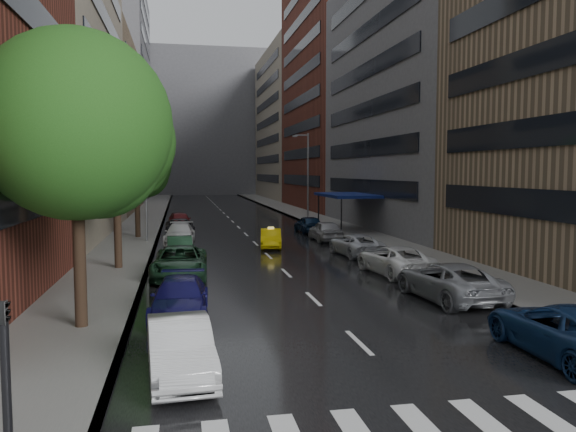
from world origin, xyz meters
The scene contains 18 objects.
ground centered at (0.00, 0.00, 0.00)m, with size 220.00×220.00×0.00m, color gray.
road centered at (0.00, 50.00, 0.01)m, with size 14.00×140.00×0.01m, color black.
sidewalk_left centered at (-9.00, 50.00, 0.07)m, with size 4.00×140.00×0.15m, color gray.
sidewalk_right centered at (9.00, 50.00, 0.07)m, with size 4.00×140.00×0.15m, color gray.
crosswalk centered at (0.20, -2.00, 0.01)m, with size 13.15×2.80×0.01m.
buildings_left centered at (-15.00, 58.79, 15.99)m, with size 8.00×108.00×38.00m.
buildings_right centered at (15.00, 56.70, 15.03)m, with size 8.05×109.10×36.00m.
building_far centered at (0.00, 118.00, 16.00)m, with size 40.00×14.00×32.00m, color slate.
tree_near centered at (-8.60, 7.01, 6.72)m, with size 6.16×6.16×9.82m.
tree_mid centered at (-8.60, 18.49, 6.78)m, with size 6.21×6.21×9.90m.
tree_far centered at (-8.60, 32.63, 5.83)m, with size 5.35×5.35×8.53m.
taxi centered at (0.74, 25.56, 0.65)m, with size 1.38×3.95×1.30m, color yellow.
parked_cars_left centered at (-5.40, 21.93, 0.74)m, with size 2.90×41.84×1.60m.
parked_cars_right centered at (5.40, 15.51, 0.75)m, with size 2.95×37.51×1.55m.
traffic_light centered at (-7.60, -4.48, 2.23)m, with size 0.18×0.15×3.45m.
street_lamp_left centered at (-7.72, 30.00, 4.89)m, with size 1.74×0.22×9.00m.
street_lamp_right centered at (7.72, 45.00, 4.89)m, with size 1.74×0.22×9.00m.
awning centered at (8.98, 35.00, 3.13)m, with size 4.00×8.00×3.12m.
Camera 1 is at (-5.33, -12.15, 5.27)m, focal length 35.00 mm.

